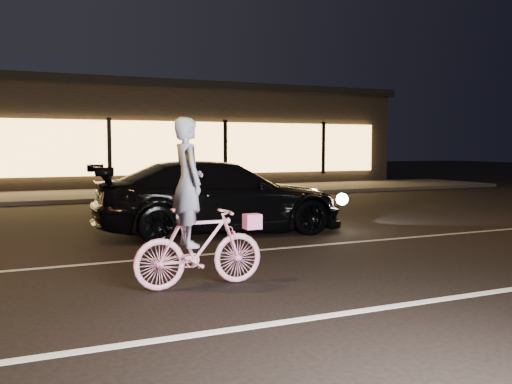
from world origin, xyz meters
name	(u,v)px	position (x,y,z in m)	size (l,w,h in m)	color
ground	(323,276)	(0.00, 0.00, 0.00)	(90.00, 90.00, 0.00)	black
lane_stripe_near	(398,306)	(0.00, -1.50, 0.00)	(60.00, 0.12, 0.01)	silver
lane_stripe_far	(258,250)	(0.00, 2.00, 0.00)	(60.00, 0.10, 0.01)	gray
sidewalk	(120,194)	(0.00, 13.00, 0.06)	(30.00, 4.00, 0.12)	#383533
storefront	(91,135)	(0.00, 18.97, 2.15)	(25.40, 8.42, 4.20)	black
cyclist	(196,228)	(-1.65, 0.13, 0.71)	(1.58, 0.55, 1.99)	#FF3C86
sedan	(220,197)	(0.11, 3.94, 0.69)	(4.89, 2.25, 1.39)	black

